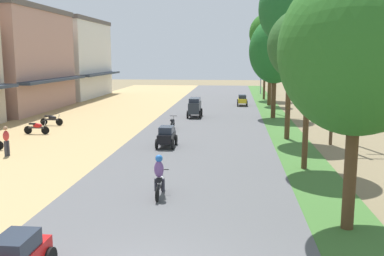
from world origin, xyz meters
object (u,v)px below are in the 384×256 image
Objects in this scene: utility_pole_far at (335,65)px; median_tree_fifth at (271,53)px; car_sedan_yellow at (242,100)px; utility_pole_near at (351,71)px; median_tree_third at (291,9)px; median_tree_fourth at (275,51)px; median_tree_nearest at (358,51)px; parked_motorbike_sixth at (37,127)px; car_van_charcoal at (195,106)px; streetlamp_mid at (261,64)px; motorbike_foreground_rider at (160,177)px; median_tree_sixth at (266,34)px; motorbike_ahead_second at (173,123)px; pedestrian_on_shoulder at (6,139)px; median_tree_second at (309,46)px; parked_motorbike_seventh at (52,119)px; car_hatchback_black at (167,136)px; streetlamp_near at (275,66)px.

median_tree_fifth is at bearing 95.81° from utility_pole_far.
median_tree_fifth reaches higher than car_sedan_yellow.
utility_pole_near is 3.79× the size of car_sedan_yellow.
median_tree_third reaches higher than median_tree_fourth.
median_tree_fifth is (0.20, 34.36, 0.14)m from median_tree_nearest.
parked_motorbike_sixth is 13.71m from car_van_charcoal.
streetlamp_mid is 26.26m from car_van_charcoal.
median_tree_fifth is 20.44m from utility_pole_near.
median_tree_fifth reaches higher than motorbike_foreground_rider.
motorbike_ahead_second is (-8.10, -23.20, -7.49)m from median_tree_sixth.
median_tree_sixth is 5.75× the size of motorbike_foreground_rider.
pedestrian_on_shoulder is at bearing -117.29° from car_sedan_yellow.
utility_pole_near is 4.76× the size of motorbike_ahead_second.
streetlamp_mid is at bearing 74.11° from car_van_charcoal.
streetlamp_mid is at bearing 89.59° from median_tree_sixth.
parked_motorbike_seventh is at bearing 146.95° from median_tree_second.
pedestrian_on_shoulder is (1.37, -6.47, 0.41)m from parked_motorbike_sixth.
median_tree_fourth reaches higher than utility_pole_near.
median_tree_fourth is at bearing 18.86° from parked_motorbike_seventh.
car_hatchback_black is at bearing -104.41° from median_tree_sixth.
pedestrian_on_shoulder is 11.12m from motorbike_foreground_rider.
car_hatchback_black is at bearing 123.22° from median_tree_nearest.
streetlamp_mid reaches higher than pedestrian_on_shoulder.
median_tree_nearest reaches higher than median_tree_second.
parked_motorbike_seventh is 9.63m from motorbike_ahead_second.
median_tree_second is 33.66m from median_tree_sixth.
median_tree_nearest is 7.29m from median_tree_second.
median_tree_fourth is 4.74× the size of motorbike_foreground_rider.
streetlamp_mid is 3.64× the size of car_hatchback_black.
motorbike_foreground_rider is (10.73, -12.48, 0.30)m from parked_motorbike_sixth.
utility_pole_near is at bearing 14.12° from car_hatchback_black.
median_tree_third reaches higher than median_tree_nearest.
median_tree_nearest reaches higher than streetlamp_mid.
median_tree_fourth is (-0.06, 9.73, -2.44)m from median_tree_third.
median_tree_nearest is at bearing -85.34° from car_sedan_yellow.
median_tree_third reaches higher than parked_motorbike_seventh.
utility_pole_far is (-1.20, -0.79, 0.37)m from utility_pole_near.
median_tree_nearest is 8.21m from motorbike_foreground_rider.
median_tree_nearest is 14.50m from car_hatchback_black.
median_tree_nearest reaches higher than parked_motorbike_seventh.
median_tree_second is 4.20× the size of motorbike_foreground_rider.
median_tree_sixth reaches higher than streetlamp_near.
parked_motorbike_sixth is 6.63m from pedestrian_on_shoulder.
median_tree_fifth is at bearing 41.45° from parked_motorbike_seventh.
median_tree_fourth is 0.92× the size of utility_pole_far.
utility_pole_far is 14.61m from motorbike_foreground_rider.
streetlamp_near is (17.74, 9.05, 3.92)m from parked_motorbike_seventh.
median_tree_sixth is at bearing 75.59° from car_hatchback_black.
parked_motorbike_seventh is 12.40m from car_hatchback_black.
streetlamp_mid is 4.05× the size of motorbike_ahead_second.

